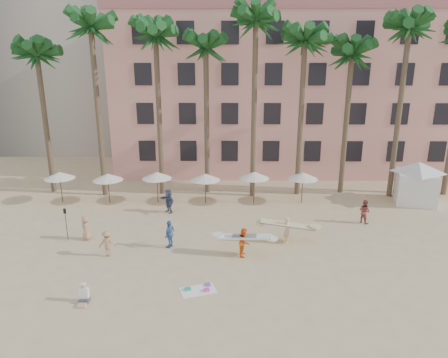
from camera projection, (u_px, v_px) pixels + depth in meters
name	position (u px, v px, depth m)	size (l,w,h in m)	color
ground	(211.00, 283.00, 21.29)	(120.00, 120.00, 0.00)	#D1B789
pink_hotel	(284.00, 93.00, 43.88)	(35.00, 14.00, 16.00)	#F19F92
palm_row	(224.00, 40.00, 31.99)	(44.40, 5.40, 16.30)	brown
umbrella_row	(181.00, 176.00, 32.65)	(22.50, 2.70, 2.73)	#332B23
cabana	(417.00, 179.00, 32.81)	(5.56, 5.56, 3.50)	silver
beach_towel	(199.00, 289.00, 20.58)	(2.02, 1.52, 0.14)	white
carrier_yellow	(287.00, 228.00, 25.84)	(3.56, 1.23, 1.72)	#E1BF7E
carrier_white	(244.00, 241.00, 24.04)	(3.31, 1.20, 1.76)	orange
beachgoers	(186.00, 218.00, 27.68)	(20.14, 8.49, 1.88)	tan
paddle	(66.00, 220.00, 25.94)	(0.18, 0.04, 2.23)	black
seated_man	(84.00, 296.00, 19.44)	(0.44, 0.77, 1.00)	#3F3F4C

